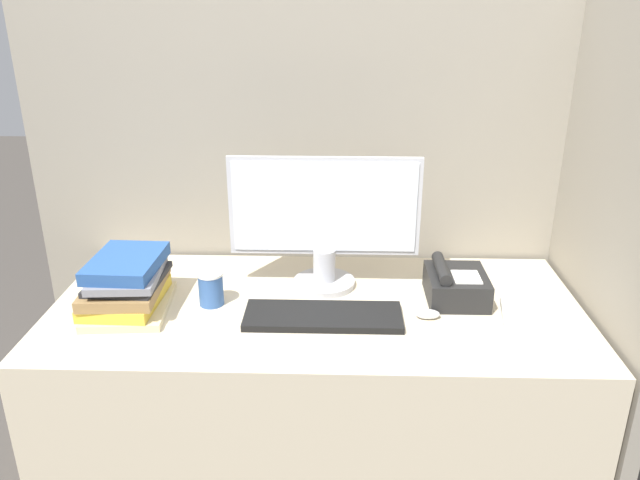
{
  "coord_description": "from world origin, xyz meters",
  "views": [
    {
      "loc": [
        0.06,
        -1.3,
        1.64
      ],
      "look_at": [
        0.01,
        0.4,
        0.95
      ],
      "focal_mm": 35.0,
      "sensor_mm": 36.0,
      "label": 1
    }
  ],
  "objects_px": {
    "monitor": "(324,223)",
    "book_stack": "(127,285)",
    "coffee_cup": "(211,288)",
    "keyboard": "(323,316)",
    "desk_telephone": "(455,285)",
    "mouse": "(428,314)"
  },
  "relations": [
    {
      "from": "monitor",
      "to": "coffee_cup",
      "type": "relative_size",
      "value": 5.63
    },
    {
      "from": "coffee_cup",
      "to": "mouse",
      "type": "bearing_deg",
      "value": -6.02
    },
    {
      "from": "keyboard",
      "to": "book_stack",
      "type": "xyz_separation_m",
      "value": [
        -0.58,
        0.05,
        0.07
      ]
    },
    {
      "from": "coffee_cup",
      "to": "monitor",
      "type": "bearing_deg",
      "value": 22.61
    },
    {
      "from": "coffee_cup",
      "to": "desk_telephone",
      "type": "height_order",
      "value": "desk_telephone"
    },
    {
      "from": "monitor",
      "to": "book_stack",
      "type": "relative_size",
      "value": 1.94
    },
    {
      "from": "monitor",
      "to": "desk_telephone",
      "type": "height_order",
      "value": "monitor"
    },
    {
      "from": "mouse",
      "to": "book_stack",
      "type": "xyz_separation_m",
      "value": [
        -0.88,
        0.03,
        0.07
      ]
    },
    {
      "from": "monitor",
      "to": "desk_telephone",
      "type": "distance_m",
      "value": 0.44
    },
    {
      "from": "book_stack",
      "to": "desk_telephone",
      "type": "xyz_separation_m",
      "value": [
        0.98,
        0.1,
        -0.03
      ]
    },
    {
      "from": "monitor",
      "to": "book_stack",
      "type": "bearing_deg",
      "value": -162.82
    },
    {
      "from": "mouse",
      "to": "desk_telephone",
      "type": "distance_m",
      "value": 0.16
    },
    {
      "from": "monitor",
      "to": "keyboard",
      "type": "height_order",
      "value": "monitor"
    },
    {
      "from": "coffee_cup",
      "to": "book_stack",
      "type": "height_order",
      "value": "book_stack"
    },
    {
      "from": "coffee_cup",
      "to": "keyboard",
      "type": "bearing_deg",
      "value": -13.94
    },
    {
      "from": "monitor",
      "to": "book_stack",
      "type": "height_order",
      "value": "monitor"
    },
    {
      "from": "keyboard",
      "to": "book_stack",
      "type": "height_order",
      "value": "book_stack"
    },
    {
      "from": "mouse",
      "to": "desk_telephone",
      "type": "relative_size",
      "value": 0.34
    },
    {
      "from": "monitor",
      "to": "mouse",
      "type": "bearing_deg",
      "value": -34.32
    },
    {
      "from": "keyboard",
      "to": "mouse",
      "type": "bearing_deg",
      "value": 3.13
    },
    {
      "from": "monitor",
      "to": "coffee_cup",
      "type": "distance_m",
      "value": 0.4
    },
    {
      "from": "keyboard",
      "to": "book_stack",
      "type": "distance_m",
      "value": 0.58
    }
  ]
}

